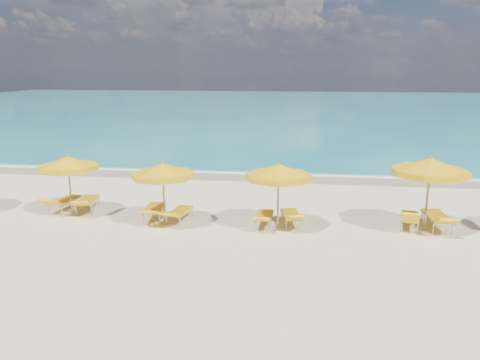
# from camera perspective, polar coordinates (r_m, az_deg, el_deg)

# --- Properties ---
(ground_plane) EXTENTS (120.00, 120.00, 0.00)m
(ground_plane) POSITION_cam_1_polar(r_m,az_deg,el_deg) (15.98, -0.73, -5.44)
(ground_plane) COLOR beige
(ocean) EXTENTS (120.00, 80.00, 0.30)m
(ocean) POSITION_cam_1_polar(r_m,az_deg,el_deg) (63.20, 5.77, 8.80)
(ocean) COLOR #16777F
(ocean) RESTS_ON ground
(wet_sand_band) EXTENTS (120.00, 2.60, 0.01)m
(wet_sand_band) POSITION_cam_1_polar(r_m,az_deg,el_deg) (23.05, 1.98, 0.52)
(wet_sand_band) COLOR tan
(wet_sand_band) RESTS_ON ground
(foam_line) EXTENTS (120.00, 1.20, 0.03)m
(foam_line) POSITION_cam_1_polar(r_m,az_deg,el_deg) (23.83, 2.18, 0.95)
(foam_line) COLOR white
(foam_line) RESTS_ON ground
(whitecap_near) EXTENTS (14.00, 0.36, 0.05)m
(whitecap_near) POSITION_cam_1_polar(r_m,az_deg,el_deg) (33.40, -6.64, 4.53)
(whitecap_near) COLOR white
(whitecap_near) RESTS_ON ground
(whitecap_far) EXTENTS (18.00, 0.30, 0.05)m
(whitecap_far) POSITION_cam_1_polar(r_m,az_deg,el_deg) (39.71, 16.11, 5.52)
(whitecap_far) COLOR white
(whitecap_far) RESTS_ON ground
(umbrella_2) EXTENTS (2.60, 2.60, 2.18)m
(umbrella_2) POSITION_cam_1_polar(r_m,az_deg,el_deg) (17.81, -20.24, 1.89)
(umbrella_2) COLOR tan
(umbrella_2) RESTS_ON ground
(umbrella_3) EXTENTS (2.47, 2.47, 2.17)m
(umbrella_3) POSITION_cam_1_polar(r_m,az_deg,el_deg) (15.76, -9.40, 1.10)
(umbrella_3) COLOR tan
(umbrella_3) RESTS_ON ground
(umbrella_4) EXTENTS (2.25, 2.25, 2.23)m
(umbrella_4) POSITION_cam_1_polar(r_m,az_deg,el_deg) (15.20, 4.72, 0.95)
(umbrella_4) COLOR tan
(umbrella_4) RESTS_ON ground
(umbrella_5) EXTENTS (3.23, 3.23, 2.48)m
(umbrella_5) POSITION_cam_1_polar(r_m,az_deg,el_deg) (16.08, 22.17, 1.46)
(umbrella_5) COLOR tan
(umbrella_5) RESTS_ON ground
(lounger_2_left) EXTENTS (0.79, 1.85, 0.74)m
(lounger_2_left) POSITION_cam_1_polar(r_m,az_deg,el_deg) (18.69, -20.64, -2.81)
(lounger_2_left) COLOR #A5A8AD
(lounger_2_left) RESTS_ON ground
(lounger_2_right) EXTENTS (0.96, 1.97, 0.71)m
(lounger_2_right) POSITION_cam_1_polar(r_m,az_deg,el_deg) (18.33, -18.08, -2.90)
(lounger_2_right) COLOR #A5A8AD
(lounger_2_right) RESTS_ON ground
(lounger_3_left) EXTENTS (0.84, 1.96, 0.68)m
(lounger_3_left) POSITION_cam_1_polar(r_m,az_deg,el_deg) (16.73, -10.39, -4.00)
(lounger_3_left) COLOR #A5A8AD
(lounger_3_left) RESTS_ON ground
(lounger_3_right) EXTENTS (0.80, 1.79, 0.63)m
(lounger_3_right) POSITION_cam_1_polar(r_m,az_deg,el_deg) (16.38, -7.44, -4.34)
(lounger_3_right) COLOR #A5A8AD
(lounger_3_right) RESTS_ON ground
(lounger_4_left) EXTENTS (0.58, 1.70, 0.63)m
(lounger_4_left) POSITION_cam_1_polar(r_m,az_deg,el_deg) (15.84, 2.97, -4.88)
(lounger_4_left) COLOR #A5A8AD
(lounger_4_left) RESTS_ON ground
(lounger_4_right) EXTENTS (0.87, 1.81, 0.70)m
(lounger_4_right) POSITION_cam_1_polar(r_m,az_deg,el_deg) (15.95, 6.26, -4.78)
(lounger_4_right) COLOR #A5A8AD
(lounger_4_right) RESTS_ON ground
(lounger_5_left) EXTENTS (0.86, 1.72, 0.81)m
(lounger_5_left) POSITION_cam_1_polar(r_m,az_deg,el_deg) (16.60, 19.92, -4.79)
(lounger_5_left) COLOR #A5A8AD
(lounger_5_left) RESTS_ON ground
(lounger_5_right) EXTENTS (0.74, 2.04, 0.76)m
(lounger_5_right) POSITION_cam_1_polar(r_m,az_deg,el_deg) (16.85, 22.87, -4.69)
(lounger_5_right) COLOR #A5A8AD
(lounger_5_right) RESTS_ON ground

